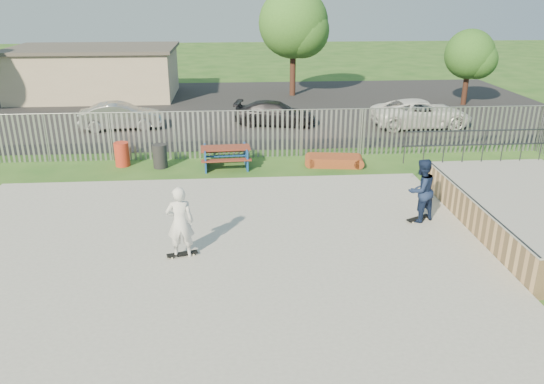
{
  "coord_description": "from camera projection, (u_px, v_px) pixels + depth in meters",
  "views": [
    {
      "loc": [
        0.78,
        -12.44,
        6.69
      ],
      "look_at": [
        1.87,
        2.0,
        1.1
      ],
      "focal_mm": 35.0,
      "sensor_mm": 36.0,
      "label": 1
    }
  ],
  "objects": [
    {
      "name": "car_white",
      "position": [
        421.0,
        113.0,
        26.98
      ],
      "size": [
        5.08,
        2.47,
        1.39
      ],
      "primitive_type": "imported",
      "rotation": [
        0.0,
        0.0,
        1.6
      ],
      "color": "white",
      "rests_on": "parking_lot"
    },
    {
      "name": "parking_lot",
      "position": [
        219.0,
        108.0,
        31.59
      ],
      "size": [
        40.0,
        18.0,
        0.02
      ],
      "primitive_type": "cube",
      "color": "black",
      "rests_on": "ground"
    },
    {
      "name": "tree_mid",
      "position": [
        293.0,
        23.0,
        33.62
      ],
      "size": [
        4.42,
        4.42,
        6.82
      ],
      "color": "#41241A",
      "rests_on": "ground"
    },
    {
      "name": "tree_right",
      "position": [
        470.0,
        54.0,
        31.34
      ],
      "size": [
        2.9,
        2.9,
        4.48
      ],
      "color": "#391F16",
      "rests_on": "ground"
    },
    {
      "name": "concrete_slab",
      "position": [
        207.0,
        258.0,
        13.89
      ],
      "size": [
        15.0,
        12.0,
        0.15
      ],
      "primitive_type": "cube",
      "color": "#989792",
      "rests_on": "ground"
    },
    {
      "name": "car_dark",
      "position": [
        275.0,
        113.0,
        27.4
      ],
      "size": [
        4.44,
        2.53,
        1.21
      ],
      "primitive_type": "imported",
      "rotation": [
        0.0,
        0.0,
        1.36
      ],
      "color": "black",
      "rests_on": "parking_lot"
    },
    {
      "name": "skateboard_b",
      "position": [
        182.0,
        255.0,
        13.82
      ],
      "size": [
        0.82,
        0.4,
        0.08
      ],
      "rotation": [
        0.0,
        0.0,
        0.25
      ],
      "color": "black",
      "rests_on": "concrete_slab"
    },
    {
      "name": "quarter_pipe",
      "position": [
        536.0,
        214.0,
        15.35
      ],
      "size": [
        5.5,
        7.05,
        2.19
      ],
      "color": "tan",
      "rests_on": "ground"
    },
    {
      "name": "trash_bin_red",
      "position": [
        122.0,
        154.0,
        21.15
      ],
      "size": [
        0.58,
        0.58,
        0.96
      ],
      "primitive_type": "cylinder",
      "color": "#B62E1C",
      "rests_on": "ground"
    },
    {
      "name": "ground",
      "position": [
        207.0,
        260.0,
        13.92
      ],
      "size": [
        120.0,
        120.0,
        0.0
      ],
      "primitive_type": "plane",
      "color": "#25531C",
      "rests_on": "ground"
    },
    {
      "name": "building",
      "position": [
        95.0,
        72.0,
        34.18
      ],
      "size": [
        10.4,
        6.4,
        3.2
      ],
      "color": "tan",
      "rests_on": "ground"
    },
    {
      "name": "skater_white",
      "position": [
        180.0,
        222.0,
        13.48
      ],
      "size": [
        0.74,
        0.51,
        1.92
      ],
      "primitive_type": "imported",
      "rotation": [
        0.0,
        0.0,
        3.22
      ],
      "color": "white",
      "rests_on": "concrete_slab"
    },
    {
      "name": "skater_navy",
      "position": [
        421.0,
        190.0,
        15.61
      ],
      "size": [
        1.16,
        1.07,
        1.92
      ],
      "primitive_type": "imported",
      "rotation": [
        0.0,
        0.0,
        3.61
      ],
      "color": "#142040",
      "rests_on": "concrete_slab"
    },
    {
      "name": "skateboard_a",
      "position": [
        418.0,
        219.0,
        15.95
      ],
      "size": [
        0.8,
        0.54,
        0.08
      ],
      "rotation": [
        0.0,
        0.0,
        0.47
      ],
      "color": "black",
      "rests_on": "concrete_slab"
    },
    {
      "name": "fence",
      "position": [
        241.0,
        168.0,
        17.9
      ],
      "size": [
        26.04,
        16.02,
        2.0
      ],
      "color": "gray",
      "rests_on": "ground"
    },
    {
      "name": "picnic_table",
      "position": [
        226.0,
        157.0,
        21.05
      ],
      "size": [
        2.03,
        1.7,
        0.82
      ],
      "rotation": [
        0.0,
        0.0,
        0.06
      ],
      "color": "maroon",
      "rests_on": "ground"
    },
    {
      "name": "car_silver",
      "position": [
        121.0,
        116.0,
        26.56
      ],
      "size": [
        4.16,
        1.84,
        1.33
      ],
      "primitive_type": "imported",
      "rotation": [
        0.0,
        0.0,
        1.68
      ],
      "color": "#A7A8AC",
      "rests_on": "parking_lot"
    },
    {
      "name": "trash_bin_grey",
      "position": [
        160.0,
        156.0,
        20.94
      ],
      "size": [
        0.57,
        0.57,
        0.95
      ],
      "primitive_type": "cylinder",
      "color": "#232325",
      "rests_on": "ground"
    },
    {
      "name": "funbox",
      "position": [
        334.0,
        161.0,
        21.31
      ],
      "size": [
        2.06,
        1.24,
        0.39
      ],
      "rotation": [
        0.0,
        0.0,
        -0.14
      ],
      "color": "brown",
      "rests_on": "ground"
    }
  ]
}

